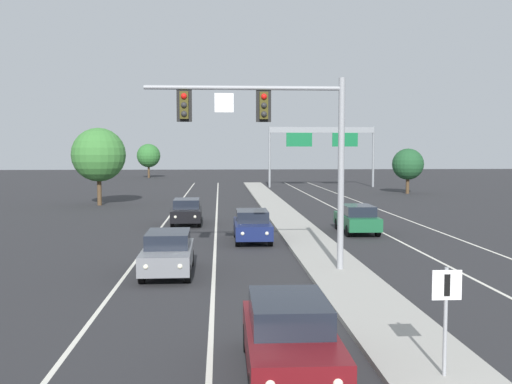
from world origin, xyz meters
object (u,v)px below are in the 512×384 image
Objects in this scene: car_oncoming_darkred at (290,336)px; car_oncoming_navy at (252,225)px; car_oncoming_black at (187,211)px; highway_sign_gantry at (322,138)px; tree_far_left_a at (99,155)px; tree_far_left_c at (149,156)px; car_receding_green at (357,218)px; median_sign_post at (446,305)px; tree_far_right_b at (408,164)px; car_oncoming_grey at (168,252)px; overhead_signal_mast at (278,132)px.

car_oncoming_darkred is 17.77m from car_oncoming_navy.
car_oncoming_black is 0.34× the size of highway_sign_gantry.
car_oncoming_black is at bearing -58.33° from tree_far_left_a.
car_oncoming_black is 62.12m from tree_far_left_c.
car_receding_green is at bearing -44.43° from tree_far_left_a.
highway_sign_gantry is (8.18, 60.82, 4.58)m from median_sign_post.
tree_far_right_b is (18.27, 31.23, 2.30)m from car_oncoming_navy.
car_oncoming_darkred is 21.32m from car_receding_green.
tree_far_right_b is (21.88, 38.84, 2.30)m from car_oncoming_grey.
overhead_signal_mast is at bearing 102.28° from median_sign_post.
car_receding_green is at bearing -97.12° from highway_sign_gantry.
car_oncoming_grey is at bearing -82.64° from tree_far_left_c.
tree_far_left_a is at bearing 121.67° from car_oncoming_black.
tree_far_left_c is 1.17× the size of tree_far_right_b.
car_oncoming_navy is at bearing 98.79° from median_sign_post.
tree_far_left_c is (-9.82, 75.96, 2.85)m from car_oncoming_grey.
car_oncoming_grey is (-6.45, 10.78, -0.77)m from median_sign_post.
highway_sign_gantry is at bearing 82.34° from median_sign_post.
tree_far_left_c is at bearing 91.99° from tree_far_left_a.
tree_far_left_c is at bearing 133.32° from highway_sign_gantry.
tree_far_right_b is (31.69, -37.12, -0.54)m from tree_far_left_c.
overhead_signal_mast is at bearing -73.99° from car_oncoming_black.
tree_far_left_c reaches higher than median_sign_post.
car_oncoming_darkred is 87.17m from tree_far_left_c.
overhead_signal_mast is at bearing -101.77° from highway_sign_gantry.
overhead_signal_mast reaches higher than tree_far_left_a.
car_oncoming_grey is 14.06m from car_receding_green.
highway_sign_gantry reaches higher than tree_far_left_c.
car_oncoming_darkred is at bearing -73.05° from tree_far_left_a.
car_oncoming_grey is 14.67m from car_oncoming_black.
car_receding_green is at bearing -73.50° from tree_far_left_c.
overhead_signal_mast is 9.06m from car_oncoming_navy.
car_oncoming_grey and car_oncoming_navy have the same top height.
highway_sign_gantry reaches higher than car_oncoming_grey.
tree_far_left_c is (-9.69, 61.29, 2.85)m from car_oncoming_black.
median_sign_post reaches higher than car_oncoming_navy.
car_oncoming_darkred is 1.00× the size of car_oncoming_grey.
car_oncoming_darkred is 0.34× the size of highway_sign_gantry.
car_oncoming_darkred is 61.47m from highway_sign_gantry.
car_receding_green is at bearing 62.23° from overhead_signal_mast.
highway_sign_gantry is at bearing 78.23° from overhead_signal_mast.
overhead_signal_mast reaches higher than tree_far_left_c.
tree_far_left_a is at bearing 106.39° from car_oncoming_grey.
car_receding_green is 25.14m from tree_far_left_a.
tree_far_left_a reaches higher than car_oncoming_navy.
tree_far_right_b reaches higher than car_oncoming_grey.
car_oncoming_navy is 6.59m from car_receding_green.
overhead_signal_mast is 3.38× the size of median_sign_post.
car_oncoming_navy is 0.34× the size of highway_sign_gantry.
median_sign_post is at bearing -11.48° from car_oncoming_darkred.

